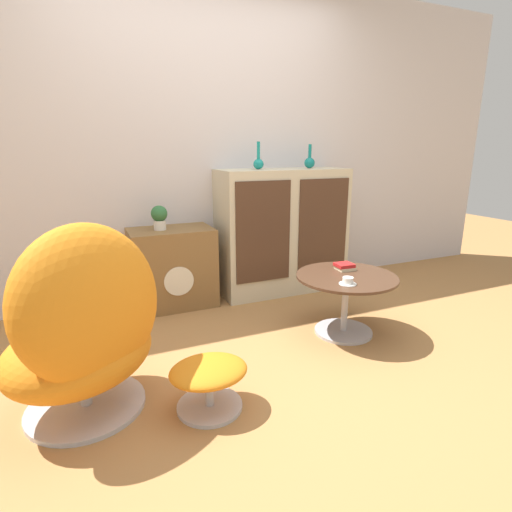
{
  "coord_description": "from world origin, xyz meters",
  "views": [
    {
      "loc": [
        -0.96,
        -1.87,
        1.25
      ],
      "look_at": [
        0.07,
        0.5,
        0.55
      ],
      "focal_mm": 28.0,
      "sensor_mm": 36.0,
      "label": 1
    }
  ],
  "objects_px": {
    "tv_console": "(173,268)",
    "book_stack": "(345,267)",
    "potted_plant": "(159,216)",
    "egg_chair": "(86,330)",
    "coffee_table": "(346,293)",
    "ottoman": "(209,377)",
    "vase_leftmost": "(258,162)",
    "vase_inner_left": "(310,162)",
    "teacup": "(348,282)",
    "sideboard": "(282,231)"
  },
  "relations": [
    {
      "from": "teacup",
      "to": "book_stack",
      "type": "distance_m",
      "value": 0.32
    },
    {
      "from": "tv_console",
      "to": "teacup",
      "type": "xyz_separation_m",
      "value": [
        0.86,
        -1.15,
        0.12
      ]
    },
    {
      "from": "coffee_table",
      "to": "potted_plant",
      "type": "relative_size",
      "value": 3.58
    },
    {
      "from": "tv_console",
      "to": "book_stack",
      "type": "bearing_deg",
      "value": -40.25
    },
    {
      "from": "sideboard",
      "to": "tv_console",
      "type": "distance_m",
      "value": 1.01
    },
    {
      "from": "egg_chair",
      "to": "teacup",
      "type": "relative_size",
      "value": 8.8
    },
    {
      "from": "vase_leftmost",
      "to": "tv_console",
      "type": "bearing_deg",
      "value": 179.35
    },
    {
      "from": "teacup",
      "to": "coffee_table",
      "type": "bearing_deg",
      "value": 55.83
    },
    {
      "from": "vase_inner_left",
      "to": "book_stack",
      "type": "bearing_deg",
      "value": -103.4
    },
    {
      "from": "ottoman",
      "to": "teacup",
      "type": "xyz_separation_m",
      "value": [
        1.0,
        0.28,
        0.27
      ]
    },
    {
      "from": "vase_leftmost",
      "to": "teacup",
      "type": "height_order",
      "value": "vase_leftmost"
    },
    {
      "from": "vase_inner_left",
      "to": "potted_plant",
      "type": "height_order",
      "value": "vase_inner_left"
    },
    {
      "from": "egg_chair",
      "to": "ottoman",
      "type": "xyz_separation_m",
      "value": [
        0.52,
        -0.19,
        -0.27
      ]
    },
    {
      "from": "sideboard",
      "to": "potted_plant",
      "type": "distance_m",
      "value": 1.08
    },
    {
      "from": "ottoman",
      "to": "vase_leftmost",
      "type": "distance_m",
      "value": 1.93
    },
    {
      "from": "teacup",
      "to": "book_stack",
      "type": "xyz_separation_m",
      "value": [
        0.17,
        0.27,
        0.0
      ]
    },
    {
      "from": "tv_console",
      "to": "potted_plant",
      "type": "xyz_separation_m",
      "value": [
        -0.08,
        0.0,
        0.42
      ]
    },
    {
      "from": "egg_chair",
      "to": "potted_plant",
      "type": "height_order",
      "value": "egg_chair"
    },
    {
      "from": "sideboard",
      "to": "vase_inner_left",
      "type": "xyz_separation_m",
      "value": [
        0.26,
        0.0,
        0.59
      ]
    },
    {
      "from": "tv_console",
      "to": "egg_chair",
      "type": "distance_m",
      "value": 1.41
    },
    {
      "from": "tv_console",
      "to": "book_stack",
      "type": "relative_size",
      "value": 4.93
    },
    {
      "from": "egg_chair",
      "to": "vase_leftmost",
      "type": "distance_m",
      "value": 2.0
    },
    {
      "from": "tv_console",
      "to": "book_stack",
      "type": "xyz_separation_m",
      "value": [
        1.03,
        -0.88,
        0.13
      ]
    },
    {
      "from": "coffee_table",
      "to": "ottoman",
      "type": "bearing_deg",
      "value": -158.69
    },
    {
      "from": "sideboard",
      "to": "tv_console",
      "type": "xyz_separation_m",
      "value": [
        -0.98,
        0.01,
        -0.22
      ]
    },
    {
      "from": "ottoman",
      "to": "potted_plant",
      "type": "relative_size",
      "value": 2.03
    },
    {
      "from": "vase_leftmost",
      "to": "potted_plant",
      "type": "bearing_deg",
      "value": 179.37
    },
    {
      "from": "vase_inner_left",
      "to": "potted_plant",
      "type": "bearing_deg",
      "value": 179.6
    },
    {
      "from": "egg_chair",
      "to": "vase_leftmost",
      "type": "xyz_separation_m",
      "value": [
        1.42,
        1.23,
        0.7
      ]
    },
    {
      "from": "book_stack",
      "to": "egg_chair",
      "type": "bearing_deg",
      "value": -168.06
    },
    {
      "from": "egg_chair",
      "to": "ottoman",
      "type": "height_order",
      "value": "egg_chair"
    },
    {
      "from": "sideboard",
      "to": "egg_chair",
      "type": "bearing_deg",
      "value": -143.39
    },
    {
      "from": "tv_console",
      "to": "vase_leftmost",
      "type": "height_order",
      "value": "vase_leftmost"
    },
    {
      "from": "vase_inner_left",
      "to": "tv_console",
      "type": "bearing_deg",
      "value": 179.61
    },
    {
      "from": "egg_chair",
      "to": "ottoman",
      "type": "bearing_deg",
      "value": -19.98
    },
    {
      "from": "egg_chair",
      "to": "coffee_table",
      "type": "bearing_deg",
      "value": 8.44
    },
    {
      "from": "vase_inner_left",
      "to": "teacup",
      "type": "xyz_separation_m",
      "value": [
        -0.38,
        -1.14,
        -0.7
      ]
    },
    {
      "from": "tv_console",
      "to": "vase_leftmost",
      "type": "xyz_separation_m",
      "value": [
        0.75,
        -0.01,
        0.82
      ]
    },
    {
      "from": "ottoman",
      "to": "book_stack",
      "type": "relative_size",
      "value": 2.91
    },
    {
      "from": "vase_inner_left",
      "to": "potted_plant",
      "type": "distance_m",
      "value": 1.38
    },
    {
      "from": "book_stack",
      "to": "tv_console",
      "type": "bearing_deg",
      "value": 139.75
    },
    {
      "from": "potted_plant",
      "to": "tv_console",
      "type": "bearing_deg",
      "value": -0.46
    },
    {
      "from": "vase_inner_left",
      "to": "ottoman",
      "type": "bearing_deg",
      "value": -134.27
    },
    {
      "from": "ottoman",
      "to": "vase_inner_left",
      "type": "bearing_deg",
      "value": 45.73
    },
    {
      "from": "vase_inner_left",
      "to": "teacup",
      "type": "bearing_deg",
      "value": -108.34
    },
    {
      "from": "sideboard",
      "to": "book_stack",
      "type": "relative_size",
      "value": 8.56
    },
    {
      "from": "vase_leftmost",
      "to": "vase_inner_left",
      "type": "bearing_deg",
      "value": -0.0
    },
    {
      "from": "ottoman",
      "to": "vase_leftmost",
      "type": "height_order",
      "value": "vase_leftmost"
    },
    {
      "from": "sideboard",
      "to": "coffee_table",
      "type": "relative_size",
      "value": 1.66
    },
    {
      "from": "ottoman",
      "to": "coffee_table",
      "type": "xyz_separation_m",
      "value": [
        1.11,
        0.43,
        0.12
      ]
    }
  ]
}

